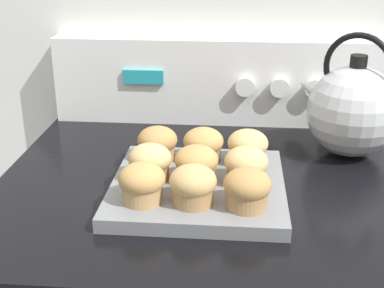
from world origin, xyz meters
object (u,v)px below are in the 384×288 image
(muffin_pan, at_px, (198,187))
(muffin_r0_c1, at_px, (193,185))
(muffin_r1_c0, at_px, (150,162))
(muffin_r2_c2, at_px, (248,147))
(muffin_r0_c2, at_px, (247,189))
(muffin_r1_c2, at_px, (246,166))
(muffin_r2_c1, at_px, (203,145))
(muffin_r2_c0, at_px, (157,144))
(muffin_r0_c0, at_px, (142,183))
(tea_kettle, at_px, (352,109))
(muffin_r1_c1, at_px, (196,164))

(muffin_pan, height_order, muffin_r0_c1, muffin_r0_c1)
(muffin_r1_c0, relative_size, muffin_r2_c2, 1.00)
(muffin_r0_c2, xyz_separation_m, muffin_r1_c2, (-0.00, 0.08, 0.00))
(muffin_pan, relative_size, muffin_r2_c1, 3.96)
(muffin_r0_c2, xyz_separation_m, muffin_r2_c0, (-0.15, 0.16, 0.00))
(muffin_r0_c0, bearing_deg, tea_kettle, 37.27)
(muffin_pan, xyz_separation_m, muffin_r2_c0, (-0.08, 0.08, 0.04))
(muffin_r2_c0, height_order, muffin_r2_c2, same)
(muffin_r0_c0, relative_size, muffin_r0_c1, 1.00)
(muffin_r1_c2, relative_size, tea_kettle, 0.30)
(muffin_r0_c2, height_order, muffin_r1_c0, same)
(muffin_r0_c0, xyz_separation_m, muffin_r1_c2, (0.15, 0.07, 0.00))
(muffin_r0_c2, relative_size, muffin_r1_c1, 1.00)
(muffin_r0_c1, distance_m, tea_kettle, 0.38)
(muffin_r2_c0, bearing_deg, muffin_r1_c2, -27.56)
(muffin_r1_c2, xyz_separation_m, muffin_r2_c2, (0.00, 0.08, 0.00))
(muffin_r1_c1, height_order, muffin_r2_c1, same)
(tea_kettle, bearing_deg, muffin_r2_c1, -157.92)
(muffin_r2_c0, bearing_deg, tea_kettle, 17.51)
(muffin_r1_c0, xyz_separation_m, muffin_r2_c0, (0.00, 0.08, 0.00))
(muffin_r1_c0, bearing_deg, muffin_r0_c1, -45.00)
(muffin_r1_c0, distance_m, muffin_r2_c1, 0.11)
(muffin_pan, distance_m, tea_kettle, 0.34)
(muffin_pan, relative_size, muffin_r1_c1, 3.96)
(muffin_r0_c0, xyz_separation_m, muffin_r0_c1, (0.07, -0.00, 0.00))
(muffin_r0_c1, xyz_separation_m, muffin_r1_c1, (-0.00, 0.07, 0.00))
(muffin_pan, height_order, muffin_r0_c2, muffin_r0_c2)
(muffin_r1_c0, height_order, muffin_r1_c1, same)
(muffin_pan, bearing_deg, muffin_r2_c1, 88.19)
(muffin_r0_c2, relative_size, muffin_r1_c0, 1.00)
(muffin_r1_c1, bearing_deg, muffin_r2_c0, 132.67)
(muffin_r2_c2, bearing_deg, tea_kettle, 30.11)
(muffin_r2_c0, relative_size, muffin_r2_c2, 1.00)
(muffin_r1_c2, distance_m, muffin_r2_c0, 0.17)
(muffin_r1_c2, xyz_separation_m, muffin_r2_c1, (-0.07, 0.08, 0.00))
(muffin_r0_c1, relative_size, tea_kettle, 0.30)
(muffin_r1_c0, distance_m, muffin_r1_c1, 0.07)
(muffin_r1_c1, distance_m, muffin_r2_c0, 0.11)
(muffin_r0_c0, distance_m, muffin_r2_c1, 0.17)
(muffin_r2_c0, xyz_separation_m, muffin_r2_c1, (0.08, 0.00, 0.00))
(muffin_r0_c1, xyz_separation_m, muffin_r2_c2, (0.08, 0.15, 0.00))
(muffin_r1_c0, relative_size, muffin_r1_c2, 1.00)
(muffin_r2_c1, distance_m, tea_kettle, 0.29)
(muffin_r0_c0, height_order, muffin_r0_c2, same)
(muffin_r2_c1, bearing_deg, muffin_r0_c2, -65.35)
(muffin_r0_c1, bearing_deg, muffin_r2_c1, 88.35)
(muffin_r1_c2, distance_m, muffin_r2_c1, 0.11)
(muffin_r2_c0, bearing_deg, muffin_pan, -45.98)
(muffin_r1_c2, height_order, muffin_r2_c2, same)
(muffin_r1_c0, bearing_deg, tea_kettle, 28.61)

